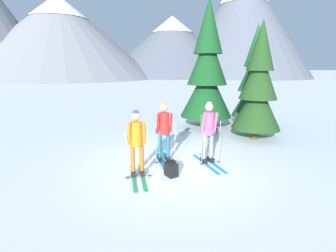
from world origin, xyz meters
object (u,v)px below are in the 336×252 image
skier_in_pink (208,129)px  pine_tree_mid (254,81)px  skier_in_red (164,129)px  pine_tree_far (207,71)px  skier_in_orange (137,140)px  pine_tree_near (258,87)px  backpack_on_snow_front (171,169)px

skier_in_pink → pine_tree_mid: size_ratio=0.39×
skier_in_red → skier_in_pink: bearing=-15.8°
skier_in_pink → pine_tree_far: 4.53m
pine_tree_far → skier_in_orange: bearing=-127.5°
skier_in_red → pine_tree_far: (2.62, 3.69, 1.51)m
pine_tree_near → pine_tree_mid: size_ratio=0.95×
backpack_on_snow_front → skier_in_red: bearing=89.0°
skier_in_pink → pine_tree_near: bearing=36.3°
skier_in_orange → skier_in_red: bearing=44.4°
skier_in_orange → skier_in_pink: size_ratio=0.96×
skier_in_red → pine_tree_near: pine_tree_near is taller
skier_in_red → pine_tree_near: size_ratio=0.40×
pine_tree_mid → backpack_on_snow_front: pine_tree_mid is taller
pine_tree_near → pine_tree_far: (-1.20, 2.09, 0.52)m
skier_in_red → pine_tree_near: bearing=22.7°
skier_in_red → pine_tree_far: pine_tree_far is taller
pine_tree_far → skier_in_red: bearing=-125.4°
skier_in_red → pine_tree_near: (3.83, 1.60, 0.99)m
skier_in_pink → pine_tree_far: bearing=70.4°
pine_tree_near → skier_in_orange: bearing=-152.6°
pine_tree_near → skier_in_pink: bearing=-143.7°
skier_in_pink → backpack_on_snow_front: (-1.21, -0.67, -0.81)m
skier_in_orange → pine_tree_mid: size_ratio=0.37×
pine_tree_near → pine_tree_mid: 2.38m
skier_in_red → skier_in_orange: bearing=-135.6°
pine_tree_mid → pine_tree_near: bearing=-117.2°
backpack_on_snow_front → pine_tree_mid: bearing=43.7°
skier_in_orange → pine_tree_far: (3.47, 4.51, 1.55)m
skier_in_red → skier_in_pink: size_ratio=0.99×
pine_tree_far → backpack_on_snow_front: pine_tree_far is taller
backpack_on_snow_front → skier_in_pink: bearing=29.0°
pine_tree_mid → skier_in_orange: bearing=-141.8°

